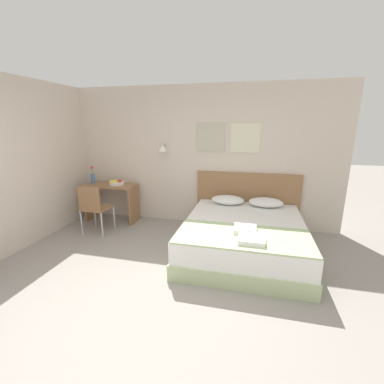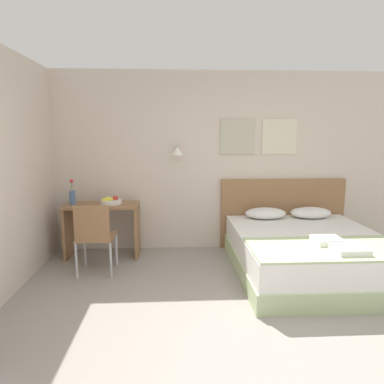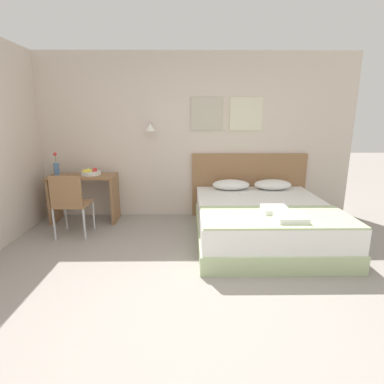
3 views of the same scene
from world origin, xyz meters
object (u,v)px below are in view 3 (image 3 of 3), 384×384
(fruit_bowl, at_px, (91,173))
(flower_vase, at_px, (56,167))
(desk, at_px, (84,190))
(folded_towel_mid_bed, at_px, (290,217))
(bed, at_px, (263,221))
(folded_towel_near_foot, at_px, (275,209))
(headboard, at_px, (248,185))
(pillow_right, at_px, (273,185))
(throw_blanket, at_px, (276,217))
(desk_chair, at_px, (70,201))
(pillow_left, at_px, (231,185))

(fruit_bowl, bearing_deg, flower_vase, 179.71)
(desk, bearing_deg, folded_towel_mid_bed, -28.39)
(desk, relative_size, flower_vase, 2.84)
(bed, xyz_separation_m, folded_towel_mid_bed, (0.11, -0.74, 0.31))
(desk, bearing_deg, folded_towel_near_foot, -24.33)
(folded_towel_mid_bed, height_order, flower_vase, flower_vase)
(bed, relative_size, folded_towel_mid_bed, 6.41)
(headboard, height_order, folded_towel_mid_bed, headboard)
(bed, bearing_deg, pillow_right, 67.14)
(desk, bearing_deg, throw_blanket, -27.01)
(headboard, relative_size, throw_blanket, 1.10)
(desk_chair, bearing_deg, desk, 93.36)
(pillow_right, relative_size, fruit_bowl, 2.01)
(headboard, bearing_deg, desk_chair, -159.85)
(headboard, relative_size, desk, 1.88)
(fruit_bowl, bearing_deg, folded_towel_near_foot, -25.71)
(fruit_bowl, xyz_separation_m, flower_vase, (-0.53, 0.00, 0.09))
(pillow_left, xyz_separation_m, fruit_bowl, (-2.23, -0.01, 0.20))
(pillow_right, height_order, flower_vase, flower_vase)
(headboard, bearing_deg, folded_towel_mid_bed, -86.38)
(headboard, relative_size, folded_towel_mid_bed, 5.94)
(fruit_bowl, bearing_deg, bed, -17.14)
(throw_blanket, distance_m, desk, 3.02)
(pillow_left, height_order, throw_blanket, pillow_left)
(bed, height_order, throw_blanket, throw_blanket)
(pillow_left, height_order, desk, desk)
(bed, height_order, pillow_right, pillow_right)
(bed, bearing_deg, folded_towel_mid_bed, -81.26)
(pillow_left, height_order, folded_towel_near_foot, pillow_left)
(folded_towel_near_foot, xyz_separation_m, folded_towel_mid_bed, (0.09, -0.29, 0.00))
(pillow_left, distance_m, fruit_bowl, 2.24)
(bed, bearing_deg, fruit_bowl, 162.86)
(folded_towel_mid_bed, relative_size, flower_vase, 0.90)
(folded_towel_mid_bed, xyz_separation_m, fruit_bowl, (-2.68, 1.53, 0.23))
(fruit_bowl, height_order, flower_vase, flower_vase)
(folded_towel_near_foot, bearing_deg, folded_towel_mid_bed, -72.36)
(fruit_bowl, bearing_deg, pillow_left, 0.22)
(throw_blanket, xyz_separation_m, fruit_bowl, (-2.56, 1.39, 0.27))
(flower_vase, bearing_deg, pillow_left, 0.12)
(pillow_right, xyz_separation_m, throw_blanket, (-0.34, -1.40, -0.07))
(desk_chair, bearing_deg, pillow_right, 13.38)
(headboard, xyz_separation_m, pillow_right, (0.34, -0.26, 0.06))
(folded_towel_mid_bed, xyz_separation_m, desk_chair, (-2.76, 0.83, -0.04))
(folded_towel_near_foot, height_order, fruit_bowl, fruit_bowl)
(folded_towel_near_foot, xyz_separation_m, desk, (-2.71, 1.23, -0.05))
(folded_towel_near_foot, bearing_deg, fruit_bowl, 154.29)
(throw_blanket, relative_size, desk, 1.71)
(throw_blanket, bearing_deg, desk_chair, 165.46)
(folded_towel_near_foot, xyz_separation_m, desk_chair, (-2.67, 0.54, -0.04))
(desk, height_order, desk_chair, desk_chair)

